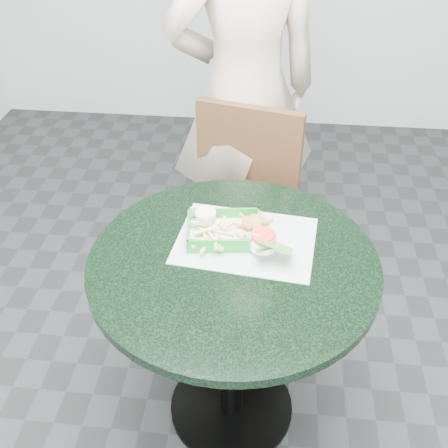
# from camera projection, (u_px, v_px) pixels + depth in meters

# --- Properties ---
(floor) EXTENTS (4.00, 5.00, 0.02)m
(floor) POSITION_uv_depth(u_px,v_px,m) (231.00, 407.00, 2.04)
(floor) COLOR #303335
(floor) RESTS_ON ground
(cafe_table) EXTENTS (0.88, 0.88, 0.75)m
(cafe_table) POSITION_uv_depth(u_px,v_px,m) (233.00, 302.00, 1.69)
(cafe_table) COLOR black
(cafe_table) RESTS_ON floor
(dining_chair) EXTENTS (0.45, 0.45, 0.93)m
(dining_chair) POSITION_uv_depth(u_px,v_px,m) (245.00, 205.00, 2.20)
(dining_chair) COLOR #3D271B
(dining_chair) RESTS_ON floor
(diner_person) EXTENTS (0.94, 0.77, 2.21)m
(diner_person) POSITION_uv_depth(u_px,v_px,m) (246.00, 48.00, 2.08)
(diner_person) COLOR #BDA390
(diner_person) RESTS_ON floor
(placemat) EXTENTS (0.46, 0.36, 0.00)m
(placemat) POSITION_uv_depth(u_px,v_px,m) (246.00, 245.00, 1.65)
(placemat) COLOR #AAB8B7
(placemat) RESTS_ON cafe_table
(food_basket) EXTENTS (0.23, 0.17, 0.05)m
(food_basket) POSITION_uv_depth(u_px,v_px,m) (224.00, 237.00, 1.66)
(food_basket) COLOR #148E25
(food_basket) RESTS_ON placemat
(crab_sandwich) EXTENTS (0.11, 0.11, 0.07)m
(crab_sandwich) POSITION_uv_depth(u_px,v_px,m) (253.00, 232.00, 1.63)
(crab_sandwich) COLOR #F2CF7F
(crab_sandwich) RESTS_ON food_basket
(fries_pile) EXTENTS (0.12, 0.13, 0.04)m
(fries_pile) POSITION_uv_depth(u_px,v_px,m) (211.00, 236.00, 1.63)
(fries_pile) COLOR #D6C97D
(fries_pile) RESTS_ON food_basket
(sauce_ramekin) EXTENTS (0.07, 0.07, 0.04)m
(sauce_ramekin) POSITION_uv_depth(u_px,v_px,m) (208.00, 219.00, 1.68)
(sauce_ramekin) COLOR silver
(sauce_ramekin) RESTS_ON food_basket
(garnish_cup) EXTENTS (0.13, 0.12, 0.05)m
(garnish_cup) POSITION_uv_depth(u_px,v_px,m) (263.00, 250.00, 1.57)
(garnish_cup) COLOR white
(garnish_cup) RESTS_ON food_basket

